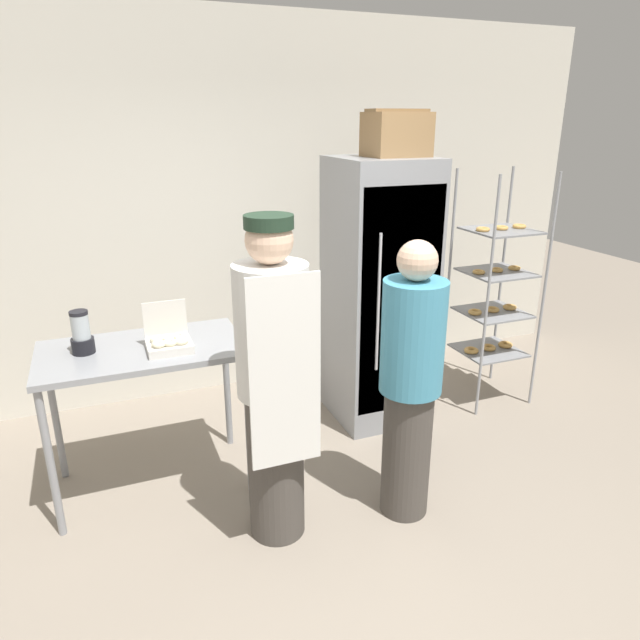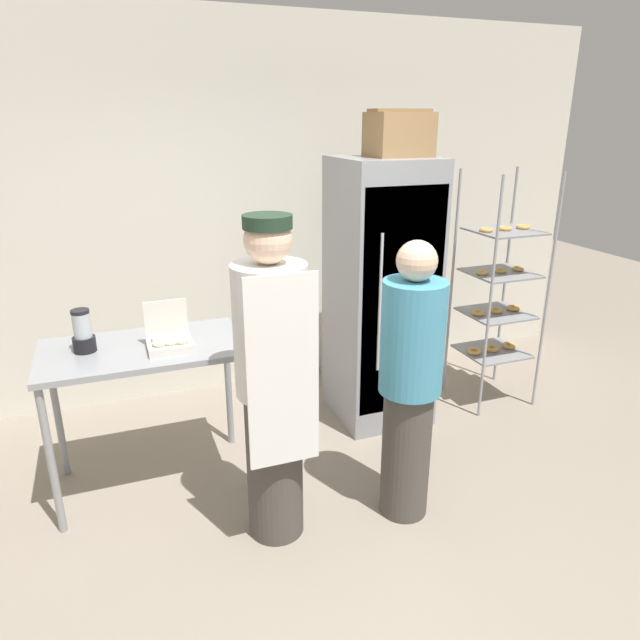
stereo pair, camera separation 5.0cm
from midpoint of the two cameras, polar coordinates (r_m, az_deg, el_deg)
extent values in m
plane|color=gray|center=(3.26, 4.75, -23.20)|extent=(14.00, 14.00, 0.00)
cube|color=silver|center=(4.76, -7.56, 10.78)|extent=(6.40, 0.12, 2.99)
cube|color=gray|center=(4.24, 6.38, 2.60)|extent=(0.66, 0.68, 1.96)
cube|color=gray|center=(3.96, 8.54, 1.55)|extent=(0.61, 0.02, 1.61)
cylinder|color=silver|center=(3.85, 6.38, 1.55)|extent=(0.02, 0.02, 0.96)
cylinder|color=#93969B|center=(4.36, 16.96, 1.55)|extent=(0.02, 0.02, 1.85)
cylinder|color=#93969B|center=(4.69, 22.09, 2.20)|extent=(0.02, 0.02, 1.85)
cylinder|color=#93969B|center=(4.75, 13.31, 3.34)|extent=(0.02, 0.02, 1.85)
cylinder|color=#93969B|center=(5.06, 18.30, 3.85)|extent=(0.02, 0.02, 1.85)
cube|color=gray|center=(4.87, 17.06, -3.01)|extent=(0.48, 0.47, 0.01)
torus|color=#DBA351|center=(4.77, 15.47, -3.04)|extent=(0.12, 0.12, 0.03)
torus|color=#DBA351|center=(4.86, 17.09, -2.74)|extent=(0.12, 0.12, 0.03)
torus|color=#DBA351|center=(4.97, 18.64, -2.46)|extent=(0.12, 0.12, 0.03)
cube|color=gray|center=(4.76, 17.45, 0.66)|extent=(0.48, 0.47, 0.01)
torus|color=#DBA351|center=(4.65, 15.83, 0.70)|extent=(0.11, 0.11, 0.03)
torus|color=#DBA351|center=(4.75, 17.48, 0.92)|extent=(0.11, 0.11, 0.03)
torus|color=#DBA351|center=(4.86, 19.06, 1.14)|extent=(0.11, 0.11, 0.03)
cube|color=gray|center=(4.67, 17.86, 4.49)|extent=(0.48, 0.47, 0.01)
torus|color=#DBA351|center=(4.56, 16.20, 4.58)|extent=(0.10, 0.10, 0.03)
torus|color=#DBA351|center=(4.67, 17.88, 4.72)|extent=(0.10, 0.10, 0.03)
torus|color=#DBA351|center=(4.77, 19.49, 4.86)|extent=(0.10, 0.10, 0.03)
cube|color=gray|center=(4.60, 18.28, 8.45)|extent=(0.48, 0.47, 0.01)
torus|color=#DBA351|center=(4.49, 16.60, 8.64)|extent=(0.10, 0.10, 0.03)
torus|color=#DBA351|center=(4.60, 18.31, 8.70)|extent=(0.10, 0.10, 0.03)
torus|color=#DBA351|center=(4.70, 19.95, 8.75)|extent=(0.10, 0.10, 0.03)
cube|color=gray|center=(3.52, -16.89, -2.81)|extent=(1.18, 0.67, 0.04)
cylinder|color=gray|center=(3.49, -24.90, -12.78)|extent=(0.04, 0.04, 0.90)
cylinder|color=gray|center=(3.53, -6.71, -10.47)|extent=(0.04, 0.04, 0.90)
cylinder|color=gray|center=(4.00, -24.47, -8.42)|extent=(0.04, 0.04, 0.90)
cylinder|color=gray|center=(4.04, -8.80, -6.49)|extent=(0.04, 0.04, 0.90)
cube|color=silver|center=(3.42, -14.35, -2.50)|extent=(0.25, 0.22, 0.05)
cube|color=silver|center=(3.48, -14.76, 0.20)|extent=(0.25, 0.01, 0.22)
torus|color=beige|center=(3.36, -15.39, -2.25)|extent=(0.08, 0.08, 0.03)
torus|color=beige|center=(3.36, -14.32, -2.12)|extent=(0.08, 0.08, 0.03)
torus|color=beige|center=(3.37, -13.25, -1.98)|extent=(0.08, 0.08, 0.03)
torus|color=beige|center=(3.43, -15.53, -1.77)|extent=(0.08, 0.08, 0.03)
torus|color=beige|center=(3.44, -14.49, -1.64)|extent=(0.08, 0.08, 0.03)
torus|color=beige|center=(3.45, -13.44, -1.52)|extent=(0.08, 0.08, 0.03)
cylinder|color=black|center=(3.54, -22.11, -2.25)|extent=(0.13, 0.13, 0.09)
cylinder|color=#B2BCC1|center=(3.50, -22.35, -0.48)|extent=(0.10, 0.10, 0.14)
cylinder|color=black|center=(3.47, -22.52, 0.79)|extent=(0.10, 0.10, 0.02)
cube|color=#937047|center=(4.08, 8.26, 17.88)|extent=(0.40, 0.33, 0.29)
cube|color=olive|center=(4.08, 8.37, 20.04)|extent=(0.41, 0.17, 0.02)
cylinder|color=#47423D|center=(3.21, -4.09, -14.10)|extent=(0.31, 0.31, 0.86)
cylinder|color=silver|center=(2.86, -4.46, -1.07)|extent=(0.38, 0.38, 0.68)
sphere|color=beige|center=(2.73, -4.71, 7.98)|extent=(0.23, 0.23, 0.23)
cube|color=white|center=(2.74, -3.19, -5.41)|extent=(0.36, 0.02, 0.99)
cylinder|color=#1E3323|center=(2.71, -4.76, 9.79)|extent=(0.24, 0.24, 0.06)
cylinder|color=#47423D|center=(3.41, 9.01, -12.90)|extent=(0.28, 0.28, 0.79)
cylinder|color=teal|center=(3.09, 9.69, -1.74)|extent=(0.35, 0.35, 0.63)
sphere|color=beige|center=(2.96, 10.15, 5.84)|extent=(0.21, 0.21, 0.21)
camera|label=1|loc=(0.03, -89.56, 0.16)|focal=32.00mm
camera|label=2|loc=(0.03, 90.44, -0.16)|focal=32.00mm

